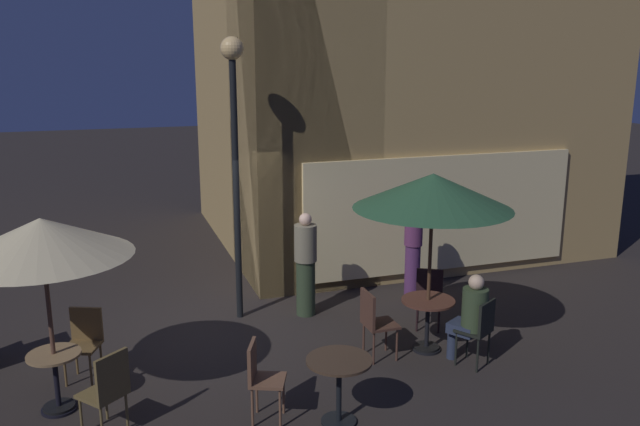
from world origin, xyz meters
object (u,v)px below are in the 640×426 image
at_px(street_lamp_near_corner, 234,124).
at_px(cafe_chair_4, 374,319).
at_px(cafe_chair_0, 108,386).
at_px(cafe_table_2, 339,377).
at_px(cafe_chair_3, 429,293).
at_px(cafe_table_0, 56,373).
at_px(patron_standing_2, 413,248).
at_px(patron_seated_0, 471,314).
at_px(cafe_chair_1, 84,337).
at_px(cafe_chair_5, 260,374).
at_px(patron_standing_1, 306,264).
at_px(cafe_chair_2, 480,326).
at_px(patio_umbrella_0, 42,239).
at_px(cafe_table_1, 428,313).
at_px(patio_umbrella_1, 433,192).

distance_m(street_lamp_near_corner, cafe_chair_4, 3.49).
relative_size(street_lamp_near_corner, cafe_chair_0, 4.47).
relative_size(cafe_table_2, cafe_chair_4, 0.80).
height_order(cafe_table_2, cafe_chair_3, cafe_chair_3).
height_order(cafe_table_0, patron_standing_2, patron_standing_2).
xyz_separation_m(cafe_table_0, patron_standing_2, (5.47, 1.90, 0.45)).
distance_m(cafe_chair_3, patron_standing_2, 1.17).
distance_m(cafe_chair_3, cafe_chair_4, 1.44).
distance_m(cafe_table_0, patron_seated_0, 5.16).
height_order(street_lamp_near_corner, patron_standing_2, street_lamp_near_corner).
bearing_deg(cafe_chair_1, cafe_chair_5, 70.37).
bearing_deg(patron_standing_1, cafe_table_2, -78.44).
bearing_deg(cafe_chair_5, cafe_chair_4, 51.54).
distance_m(cafe_chair_1, cafe_chair_2, 5.07).
height_order(patio_umbrella_0, patron_standing_2, patio_umbrella_0).
distance_m(cafe_chair_3, patron_standing_1, 1.95).
bearing_deg(cafe_table_0, patio_umbrella_0, -90.00).
height_order(cafe_table_0, cafe_chair_1, cafe_chair_1).
bearing_deg(cafe_table_0, cafe_chair_3, 8.90).
height_order(cafe_chair_3, patron_standing_2, patron_standing_2).
relative_size(cafe_table_0, patron_standing_1, 0.43).
bearing_deg(cafe_chair_2, cafe_table_1, 0.00).
xyz_separation_m(cafe_chair_1, cafe_chair_4, (3.68, -0.68, 0.03)).
xyz_separation_m(cafe_chair_2, patron_standing_2, (0.27, 2.50, 0.34)).
relative_size(cafe_table_1, cafe_table_2, 0.97).
bearing_deg(cafe_chair_1, cafe_table_1, 104.02).
bearing_deg(cafe_chair_0, street_lamp_near_corner, -74.71).
distance_m(cafe_table_1, patron_standing_1, 2.17).
xyz_separation_m(cafe_chair_0, cafe_chair_5, (1.61, -0.25, 0.01)).
xyz_separation_m(cafe_chair_4, patron_seated_0, (1.14, -0.54, 0.13)).
bearing_deg(cafe_chair_4, patron_standing_2, 50.22).
distance_m(cafe_table_1, cafe_table_2, 2.26).
xyz_separation_m(cafe_table_0, cafe_chair_3, (5.21, 0.82, 0.06)).
distance_m(cafe_table_1, cafe_chair_4, 0.81).
height_order(cafe_table_2, cafe_chair_5, cafe_chair_5).
bearing_deg(cafe_table_0, cafe_table_1, 0.87).
height_order(street_lamp_near_corner, cafe_chair_1, street_lamp_near_corner).
height_order(patio_umbrella_0, cafe_chair_0, patio_umbrella_0).
height_order(cafe_chair_5, patron_standing_2, patron_standing_2).
distance_m(patio_umbrella_0, patron_standing_2, 5.90).
bearing_deg(cafe_table_1, cafe_chair_3, 60.77).
height_order(patio_umbrella_0, cafe_chair_3, patio_umbrella_0).
bearing_deg(patio_umbrella_1, patron_seated_0, -59.13).
bearing_deg(cafe_chair_3, cafe_chair_1, -59.86).
height_order(cafe_table_1, cafe_table_2, cafe_table_2).
xyz_separation_m(patron_seated_0, patron_standing_1, (-1.55, 2.33, 0.12)).
bearing_deg(patron_standing_1, cafe_chair_3, -10.10).
distance_m(cafe_table_2, cafe_chair_1, 3.36).
bearing_deg(patron_seated_0, patron_standing_1, 2.66).
xyz_separation_m(cafe_chair_3, cafe_chair_5, (-3.03, -1.77, 0.04)).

